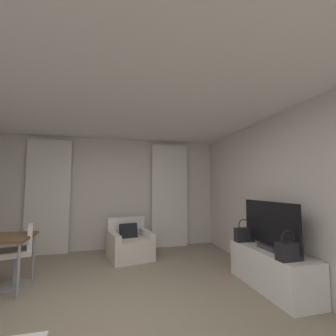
# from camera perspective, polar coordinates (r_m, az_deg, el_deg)

# --- Properties ---
(ground_plane) EXTENTS (12.00, 12.00, 0.00)m
(ground_plane) POSITION_cam_1_polar(r_m,az_deg,el_deg) (2.93, -14.36, -34.23)
(ground_plane) COLOR gray
(wall_window) EXTENTS (5.12, 0.06, 2.60)m
(wall_window) POSITION_cam_1_polar(r_m,az_deg,el_deg) (5.58, -13.80, -6.16)
(wall_window) COLOR silver
(wall_window) RESTS_ON ground
(wall_right) EXTENTS (0.06, 6.12, 2.60)m
(wall_right) POSITION_cam_1_polar(r_m,az_deg,el_deg) (3.60, 31.26, -6.44)
(wall_right) COLOR silver
(wall_right) RESTS_ON ground
(ceiling) EXTENTS (5.12, 6.12, 0.06)m
(ceiling) POSITION_cam_1_polar(r_m,az_deg,el_deg) (2.81, -13.17, 20.24)
(ceiling) COLOR white
(ceiling) RESTS_ON wall_left
(curtain_left_panel) EXTENTS (0.90, 0.06, 2.50)m
(curtain_left_panel) POSITION_cam_1_polar(r_m,az_deg,el_deg) (5.62, -28.05, -6.24)
(curtain_left_panel) COLOR silver
(curtain_left_panel) RESTS_ON ground
(curtain_right_panel) EXTENTS (0.90, 0.06, 2.50)m
(curtain_right_panel) POSITION_cam_1_polar(r_m,az_deg,el_deg) (5.62, 0.44, -6.80)
(curtain_right_panel) COLOR silver
(curtain_right_panel) RESTS_ON ground
(armchair) EXTENTS (0.95, 0.95, 0.79)m
(armchair) POSITION_cam_1_polar(r_m,az_deg,el_deg) (4.93, -9.70, -18.56)
(armchair) COLOR silver
(armchair) RESTS_ON ground
(desk_chair) EXTENTS (0.50, 0.50, 0.88)m
(desk_chair) POSITION_cam_1_polar(r_m,az_deg,el_deg) (4.16, -33.60, -18.70)
(desk_chair) COLOR gray
(desk_chair) RESTS_ON ground
(tv_console) EXTENTS (0.52, 1.37, 0.55)m
(tv_console) POSITION_cam_1_polar(r_m,az_deg,el_deg) (3.83, 24.66, -22.18)
(tv_console) COLOR white
(tv_console) RESTS_ON ground
(tv_flatscreen) EXTENTS (0.20, 1.12, 0.69)m
(tv_flatscreen) POSITION_cam_1_polar(r_m,az_deg,el_deg) (3.69, 24.36, -13.28)
(tv_flatscreen) COLOR #333338
(tv_flatscreen) RESTS_ON tv_console
(handbag_primary) EXTENTS (0.30, 0.14, 0.37)m
(handbag_primary) POSITION_cam_1_polar(r_m,az_deg,el_deg) (4.08, 18.67, -15.56)
(handbag_primary) COLOR black
(handbag_primary) RESTS_ON tv_console
(handbag_secondary) EXTENTS (0.30, 0.14, 0.37)m
(handbag_secondary) POSITION_cam_1_polar(r_m,az_deg,el_deg) (3.30, 28.25, -17.90)
(handbag_secondary) COLOR black
(handbag_secondary) RESTS_ON tv_console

